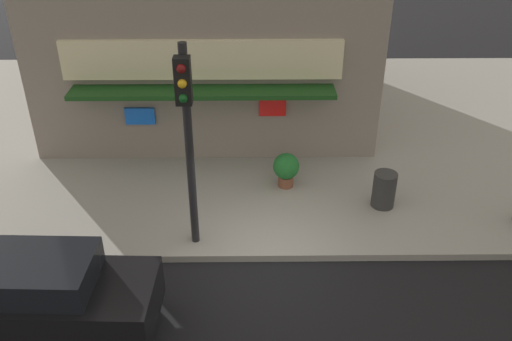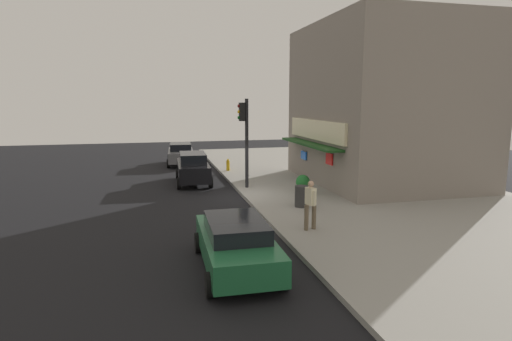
{
  "view_description": "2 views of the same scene",
  "coord_description": "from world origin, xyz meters",
  "px_view_note": "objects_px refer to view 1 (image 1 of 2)",
  "views": [
    {
      "loc": [
        -0.31,
        -9.55,
        8.02
      ],
      "look_at": [
        -0.19,
        1.78,
        1.34
      ],
      "focal_mm": 38.32,
      "sensor_mm": 36.0,
      "label": 1
    },
    {
      "loc": [
        19.94,
        -4.23,
        4.79
      ],
      "look_at": [
        0.12,
        0.66,
        1.36
      ],
      "focal_mm": 29.41,
      "sensor_mm": 36.0,
      "label": 2
    }
  ],
  "objects_px": {
    "potted_plant_by_doorway": "(286,168)",
    "parked_car_black": "(31,297)",
    "trash_can": "(384,190)",
    "traffic_light": "(187,125)"
  },
  "relations": [
    {
      "from": "parked_car_black",
      "to": "traffic_light",
      "type": "bearing_deg",
      "value": 41.94
    },
    {
      "from": "trash_can",
      "to": "parked_car_black",
      "type": "bearing_deg",
      "value": -151.57
    },
    {
      "from": "potted_plant_by_doorway",
      "to": "parked_car_black",
      "type": "height_order",
      "value": "parked_car_black"
    },
    {
      "from": "potted_plant_by_doorway",
      "to": "traffic_light",
      "type": "bearing_deg",
      "value": -131.96
    },
    {
      "from": "traffic_light",
      "to": "potted_plant_by_doorway",
      "type": "height_order",
      "value": "traffic_light"
    },
    {
      "from": "trash_can",
      "to": "potted_plant_by_doorway",
      "type": "relative_size",
      "value": 0.97
    },
    {
      "from": "potted_plant_by_doorway",
      "to": "parked_car_black",
      "type": "relative_size",
      "value": 0.21
    },
    {
      "from": "traffic_light",
      "to": "potted_plant_by_doorway",
      "type": "distance_m",
      "value": 4.15
    },
    {
      "from": "trash_can",
      "to": "potted_plant_by_doorway",
      "type": "distance_m",
      "value": 2.6
    },
    {
      "from": "traffic_light",
      "to": "trash_can",
      "type": "bearing_deg",
      "value": 18.15
    }
  ]
}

